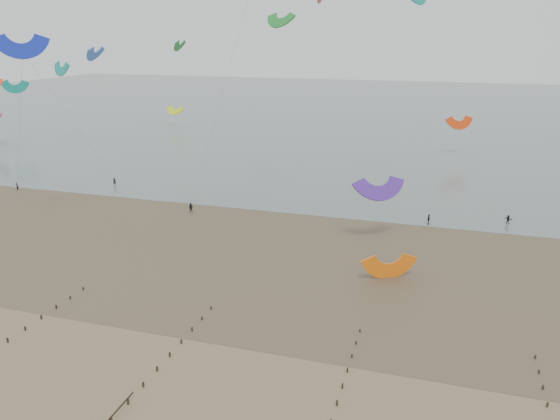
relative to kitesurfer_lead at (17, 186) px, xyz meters
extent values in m
plane|color=brown|center=(56.39, -48.30, -0.82)|extent=(500.00, 500.00, 0.00)
plane|color=#475654|center=(56.39, 151.70, -0.79)|extent=(500.00, 500.00, 0.00)
plane|color=#473A28|center=(56.39, -13.30, -0.81)|extent=(500.00, 500.00, 0.00)
ellipsoid|color=slate|center=(38.39, -26.30, -0.81)|extent=(23.60, 14.36, 0.01)
ellipsoid|color=slate|center=(68.39, -10.30, -0.81)|extent=(33.64, 18.32, 0.01)
ellipsoid|color=slate|center=(101.39, -18.30, -0.81)|extent=(19.65, 13.67, 0.01)
ellipsoid|color=slate|center=(16.39, -8.30, -0.81)|extent=(26.95, 14.22, 0.01)
cube|color=black|center=(42.39, -49.46, -0.57)|extent=(0.16, 0.16, 0.59)
cube|color=black|center=(42.39, -46.83, -0.59)|extent=(0.16, 0.16, 0.57)
cube|color=black|center=(42.39, -44.20, -0.60)|extent=(0.16, 0.16, 0.54)
cube|color=black|center=(42.39, -41.56, -0.62)|extent=(0.16, 0.16, 0.51)
cube|color=black|center=(42.39, -38.93, -0.63)|extent=(0.16, 0.16, 0.48)
cube|color=black|center=(42.39, -36.30, -0.65)|extent=(0.16, 0.16, 0.45)
cube|color=black|center=(60.39, -54.72, -0.54)|extent=(0.16, 0.16, 0.65)
cube|color=black|center=(60.39, -52.09, -0.56)|extent=(0.16, 0.16, 0.62)
cube|color=black|center=(60.39, -49.46, -0.57)|extent=(0.16, 0.16, 0.59)
cube|color=black|center=(60.39, -46.83, -0.59)|extent=(0.16, 0.16, 0.57)
cube|color=black|center=(60.39, -44.20, -0.60)|extent=(0.16, 0.16, 0.54)
cube|color=black|center=(60.39, -41.56, -0.62)|extent=(0.16, 0.16, 0.51)
cube|color=black|center=(60.39, -38.93, -0.63)|extent=(0.16, 0.16, 0.48)
cube|color=black|center=(60.39, -36.30, -0.65)|extent=(0.16, 0.16, 0.45)
cube|color=black|center=(78.39, -49.46, -0.57)|extent=(0.16, 0.16, 0.59)
cube|color=black|center=(78.39, -46.83, -0.59)|extent=(0.16, 0.16, 0.57)
cube|color=black|center=(78.39, -44.20, -0.60)|extent=(0.16, 0.16, 0.54)
cube|color=black|center=(78.39, -41.56, -0.62)|extent=(0.16, 0.16, 0.51)
cube|color=black|center=(78.39, -38.93, -0.63)|extent=(0.16, 0.16, 0.48)
cube|color=black|center=(78.39, -36.30, -0.65)|extent=(0.16, 0.16, 0.45)
cube|color=black|center=(96.39, -44.20, -0.60)|extent=(0.16, 0.16, 0.54)
cube|color=black|center=(96.39, -41.56, -0.62)|extent=(0.16, 0.16, 0.51)
cube|color=black|center=(96.39, -38.93, -0.63)|extent=(0.16, 0.16, 0.48)
cube|color=black|center=(96.39, -36.30, -0.65)|extent=(0.16, 0.16, 0.45)
imported|color=black|center=(0.00, 0.00, 0.00)|extent=(0.67, 0.52, 1.64)
imported|color=black|center=(41.80, -3.11, 0.11)|extent=(0.99, 0.82, 1.87)
imported|color=black|center=(84.17, 2.98, 0.09)|extent=(0.54, 1.11, 1.82)
imported|color=black|center=(97.43, 7.27, -0.02)|extent=(1.48, 1.26, 1.60)
imported|color=black|center=(17.41, 9.46, 0.03)|extent=(0.74, 0.66, 1.70)
camera|label=1|loc=(85.39, -90.15, 30.99)|focal=35.00mm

